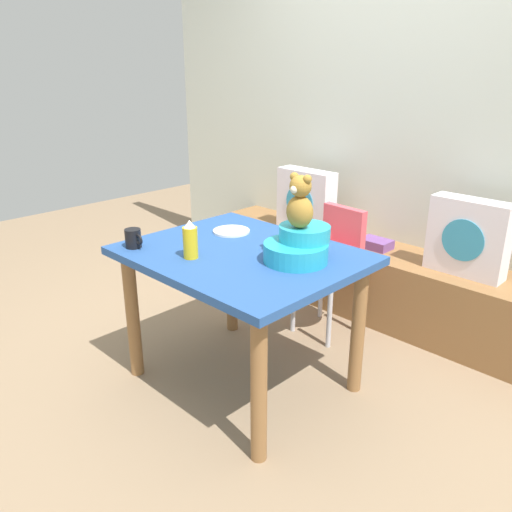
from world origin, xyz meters
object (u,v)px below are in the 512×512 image
object	(u,v)px
coffee_mug	(133,238)
dining_table	(242,273)
infant_seat_teal	(299,246)
dinner_plate_near	(231,231)
teddy_bear	(300,203)
highchair	(329,254)
ketchup_bottle	(190,240)
book_stack	(376,244)
pillow_floral_left	(306,201)
pillow_floral_right	(468,237)

from	to	relation	value
coffee_mug	dining_table	bearing A→B (deg)	38.24
infant_seat_teal	dinner_plate_near	distance (m)	0.55
teddy_bear	dinner_plate_near	distance (m)	0.61
highchair	ketchup_bottle	world-z (taller)	ketchup_bottle
infant_seat_teal	ketchup_bottle	size ratio (longest dim) A/B	1.78
highchair	coffee_mug	xyz separation A→B (m)	(-0.40, -1.10, 0.27)
ketchup_bottle	teddy_bear	bearing A→B (deg)	40.57
book_stack	dinner_plate_near	xyz separation A→B (m)	(-0.29, -1.02, 0.26)
highchair	teddy_bear	distance (m)	0.88
pillow_floral_left	coffee_mug	bearing A→B (deg)	-85.01
dining_table	coffee_mug	bearing A→B (deg)	-141.76
coffee_mug	dinner_plate_near	distance (m)	0.54
teddy_bear	dining_table	bearing A→B (deg)	-159.57
coffee_mug	highchair	bearing A→B (deg)	70.08
infant_seat_teal	ketchup_bottle	xyz separation A→B (m)	(-0.38, -0.33, 0.02)
pillow_floral_right	dinner_plate_near	bearing A→B (deg)	-131.55
book_stack	highchair	bearing A→B (deg)	-97.12
dining_table	highchair	distance (m)	0.77
dinner_plate_near	dining_table	bearing A→B (deg)	-33.62
pillow_floral_left	book_stack	xyz separation A→B (m)	(0.58, 0.02, -0.19)
highchair	dining_table	bearing A→B (deg)	-87.80
infant_seat_teal	dinner_plate_near	world-z (taller)	infant_seat_teal
pillow_floral_right	dining_table	xyz separation A→B (m)	(-0.63, -1.18, -0.05)
pillow_floral_right	teddy_bear	xyz separation A→B (m)	(-0.35, -1.07, 0.34)
dining_table	infant_seat_teal	bearing A→B (deg)	20.53
pillow_floral_right	coffee_mug	xyz separation A→B (m)	(-1.05, -1.51, 0.11)
pillow_floral_right	highchair	bearing A→B (deg)	-147.60
book_stack	dining_table	bearing A→B (deg)	-91.21
pillow_floral_right	dinner_plate_near	world-z (taller)	pillow_floral_right
pillow_floral_right	teddy_bear	bearing A→B (deg)	-108.12
pillow_floral_left	teddy_bear	size ratio (longest dim) A/B	1.76
coffee_mug	dinner_plate_near	world-z (taller)	coffee_mug
infant_seat_teal	teddy_bear	distance (m)	0.21
book_stack	ketchup_bottle	bearing A→B (deg)	-95.43
pillow_floral_right	book_stack	bearing A→B (deg)	178.00
ketchup_bottle	pillow_floral_left	bearing A→B (deg)	107.73
book_stack	infant_seat_teal	size ratio (longest dim) A/B	0.61
highchair	ketchup_bottle	size ratio (longest dim) A/B	4.27
infant_seat_teal	coffee_mug	distance (m)	0.83
book_stack	teddy_bear	bearing A→B (deg)	-77.18
book_stack	dining_table	size ratio (longest dim) A/B	0.18
highchair	coffee_mug	bearing A→B (deg)	-109.92
book_stack	teddy_bear	xyz separation A→B (m)	(0.25, -1.09, 0.53)
highchair	dinner_plate_near	distance (m)	0.67
pillow_floral_right	book_stack	xyz separation A→B (m)	(-0.60, 0.02, -0.19)
coffee_mug	pillow_floral_right	bearing A→B (deg)	55.16
book_stack	ketchup_bottle	xyz separation A→B (m)	(-0.14, -1.42, 0.34)
pillow_floral_right	teddy_bear	size ratio (longest dim) A/B	1.76
dinner_plate_near	ketchup_bottle	bearing A→B (deg)	-69.24
book_stack	ketchup_bottle	distance (m)	1.47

